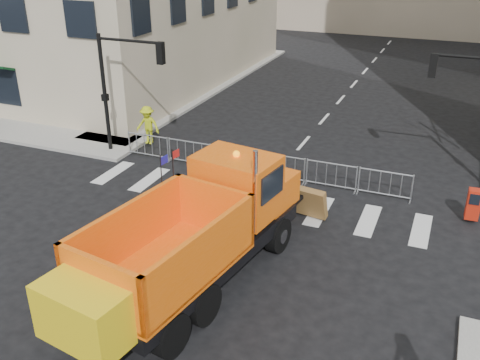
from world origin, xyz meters
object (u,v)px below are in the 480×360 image
at_px(worker, 148,125).
at_px(newspaper_box, 473,204).
at_px(plow_truck, 194,234).
at_px(cop_b, 242,191).
at_px(cop_a, 280,188).
at_px(cop_c, 246,192).

xyz_separation_m(worker, newspaper_box, (14.35, -2.00, -0.36)).
bearing_deg(plow_truck, newspaper_box, -36.20).
distance_m(plow_truck, cop_b, 4.78).
distance_m(cop_a, newspaper_box, 6.74).
xyz_separation_m(plow_truck, worker, (-7.11, 9.13, -0.71)).
height_order(cop_a, worker, worker).
height_order(cop_c, newspaper_box, cop_c).
distance_m(plow_truck, cop_c, 4.77).
bearing_deg(worker, cop_c, -34.17).
distance_m(cop_c, newspaper_box, 7.94).
distance_m(plow_truck, cop_a, 5.59).
relative_size(cop_a, worker, 0.95).
xyz_separation_m(cop_c, newspaper_box, (7.55, 2.46, -0.16)).
xyz_separation_m(cop_b, newspaper_box, (7.70, 2.46, -0.18)).
xyz_separation_m(cop_c, worker, (-6.79, 4.46, 0.21)).
bearing_deg(worker, plow_truck, -52.99).
xyz_separation_m(cop_b, worker, (-6.65, 4.46, 0.19)).
bearing_deg(worker, cop_a, -25.99).
distance_m(plow_truck, worker, 11.60).
bearing_deg(cop_a, worker, -47.65).
distance_m(cop_a, worker, 8.63).
distance_m(cop_c, worker, 8.13).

